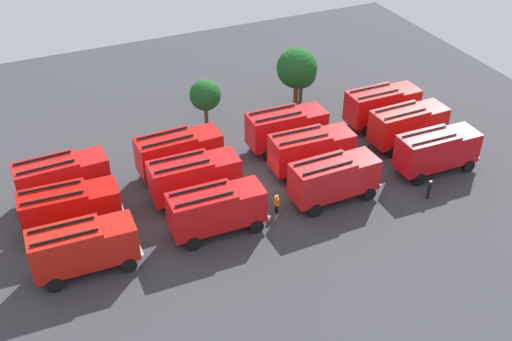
{
  "coord_description": "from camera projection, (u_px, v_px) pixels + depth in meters",
  "views": [
    {
      "loc": [
        -16.95,
        -37.95,
        29.83
      ],
      "look_at": [
        0.0,
        0.0,
        1.4
      ],
      "focal_mm": 43.68,
      "sensor_mm": 36.0,
      "label": 1
    }
  ],
  "objects": [
    {
      "name": "ground_plane",
      "position": [
        256.0,
        185.0,
        51.15
      ],
      "size": [
        66.61,
        66.61,
        0.0
      ],
      "primitive_type": "plane",
      "color": "#38383D"
    },
    {
      "name": "fire_truck_0",
      "position": [
        83.0,
        246.0,
        41.6
      ],
      "size": [
        7.27,
        2.92,
        3.88
      ],
      "rotation": [
        0.0,
        0.0,
        -0.03
      ],
      "color": "red",
      "rests_on": "ground"
    },
    {
      "name": "fire_truck_1",
      "position": [
        216.0,
        209.0,
        44.98
      ],
      "size": [
        7.25,
        2.86,
        3.88
      ],
      "rotation": [
        0.0,
        0.0,
        -0.02
      ],
      "color": "red",
      "rests_on": "ground"
    },
    {
      "name": "fire_truck_2",
      "position": [
        334.0,
        178.0,
        48.21
      ],
      "size": [
        7.25,
        2.87,
        3.88
      ],
      "rotation": [
        0.0,
        0.0,
        0.02
      ],
      "color": "red",
      "rests_on": "ground"
    },
    {
      "name": "fire_truck_3",
      "position": [
        437.0,
        150.0,
        51.56
      ],
      "size": [
        7.24,
        2.85,
        3.88
      ],
      "rotation": [
        0.0,
        0.0,
        -0.02
      ],
      "color": "red",
      "rests_on": "ground"
    },
    {
      "name": "fire_truck_4",
      "position": [
        70.0,
        208.0,
        45.07
      ],
      "size": [
        7.32,
        3.06,
        3.88
      ],
      "rotation": [
        0.0,
        0.0,
        -0.05
      ],
      "color": "red",
      "rests_on": "ground"
    },
    {
      "name": "fire_truck_5",
      "position": [
        194.0,
        176.0,
        48.36
      ],
      "size": [
        7.23,
        2.84,
        3.88
      ],
      "rotation": [
        0.0,
        0.0,
        -0.01
      ],
      "color": "red",
      "rests_on": "ground"
    },
    {
      "name": "fire_truck_6",
      "position": [
        311.0,
        150.0,
        51.56
      ],
      "size": [
        7.29,
        2.98,
        3.88
      ],
      "rotation": [
        0.0,
        0.0,
        -0.04
      ],
      "color": "red",
      "rests_on": "ground"
    },
    {
      "name": "fire_truck_7",
      "position": [
        408.0,
        124.0,
        55.04
      ],
      "size": [
        7.25,
        2.87,
        3.88
      ],
      "rotation": [
        0.0,
        0.0,
        0.02
      ],
      "color": "red",
      "rests_on": "ground"
    },
    {
      "name": "fire_truck_8",
      "position": [
        62.0,
        177.0,
        48.3
      ],
      "size": [
        7.3,
        3.0,
        3.88
      ],
      "rotation": [
        0.0,
        0.0,
        0.04
      ],
      "color": "red",
      "rests_on": "ground"
    },
    {
      "name": "fire_truck_9",
      "position": [
        179.0,
        151.0,
        51.34
      ],
      "size": [
        7.29,
        2.97,
        3.88
      ],
      "rotation": [
        0.0,
        0.0,
        0.04
      ],
      "color": "red",
      "rests_on": "ground"
    },
    {
      "name": "fire_truck_10",
      "position": [
        286.0,
        127.0,
        54.58
      ],
      "size": [
        7.25,
        2.87,
        3.88
      ],
      "rotation": [
        0.0,
        0.0,
        -0.02
      ],
      "color": "red",
      "rests_on": "ground"
    },
    {
      "name": "fire_truck_11",
      "position": [
        382.0,
        104.0,
        58.04
      ],
      "size": [
        7.2,
        2.76,
        3.88
      ],
      "rotation": [
        0.0,
        0.0,
        0.0
      ],
      "color": "red",
      "rests_on": "ground"
    },
    {
      "name": "firefighter_0",
      "position": [
        429.0,
        189.0,
        49.11
      ],
      "size": [
        0.48,
        0.43,
        1.66
      ],
      "rotation": [
        0.0,
        0.0,
        5.27
      ],
      "color": "black",
      "rests_on": "ground"
    },
    {
      "name": "firefighter_1",
      "position": [
        277.0,
        203.0,
        47.57
      ],
      "size": [
        0.31,
        0.46,
        1.63
      ],
      "rotation": [
        0.0,
        0.0,
        0.17
      ],
      "color": "black",
      "rests_on": "ground"
    },
    {
      "name": "tree_0",
      "position": [
        205.0,
        95.0,
        57.62
      ],
      "size": [
        2.95,
        2.95,
        4.56
      ],
      "color": "brown",
      "rests_on": "ground"
    },
    {
      "name": "tree_1",
      "position": [
        297.0,
        68.0,
        59.95
      ],
      "size": [
        3.96,
        3.96,
        6.14
      ],
      "color": "brown",
      "rests_on": "ground"
    },
    {
      "name": "tree_2",
      "position": [
        302.0,
        74.0,
        61.36
      ],
      "size": [
        2.95,
        2.95,
        4.57
      ],
      "color": "brown",
      "rests_on": "ground"
    },
    {
      "name": "traffic_cone_0",
      "position": [
        373.0,
        165.0,
        52.94
      ],
      "size": [
        0.44,
        0.44,
        0.63
      ],
      "primitive_type": "cone",
      "color": "#F2600C",
      "rests_on": "ground"
    },
    {
      "name": "traffic_cone_1",
      "position": [
        35.0,
        256.0,
        43.47
      ],
      "size": [
        0.47,
        0.47,
        0.67
      ],
      "primitive_type": "cone",
      "color": "#F2600C",
      "rests_on": "ground"
    },
    {
      "name": "traffic_cone_2",
      "position": [
        369.0,
        157.0,
        54.09
      ],
      "size": [
        0.39,
        0.39,
        0.56
      ],
      "primitive_type": "cone",
      "color": "#F2600C",
      "rests_on": "ground"
    }
  ]
}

